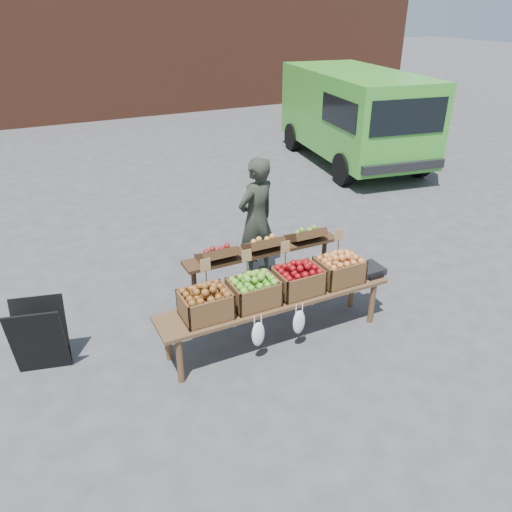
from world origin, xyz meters
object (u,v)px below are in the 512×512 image
back_table (263,269)px  crate_russet_pears (254,292)px  crate_red_apples (298,281)px  vendor (256,219)px  crate_golden_apples (206,304)px  weighing_scale (368,270)px  delivery_van (353,118)px  crate_green_apples (339,270)px  chalkboard_sign (39,337)px  display_bench (276,319)px

back_table → crate_russet_pears: (-0.48, -0.72, 0.19)m
crate_red_apples → vendor: bearing=82.1°
crate_golden_apples → weighing_scale: crate_golden_apples is taller
delivery_van → back_table: (-4.77, -4.71, -0.52)m
back_table → weighing_scale: size_ratio=6.18×
vendor → crate_green_apples: 1.50m
crate_russet_pears → crate_red_apples: 0.55m
crate_green_apples → chalkboard_sign: bearing=168.9°
delivery_van → display_bench: size_ratio=1.72×
vendor → display_bench: size_ratio=0.63×
weighing_scale → vendor: bearing=117.9°
delivery_van → crate_green_apples: bearing=-118.6°
back_table → weighing_scale: (1.05, -0.72, 0.09)m
crate_russet_pears → display_bench: bearing=0.0°
crate_green_apples → delivery_van: bearing=52.6°
delivery_van → crate_red_apples: bearing=-122.0°
delivery_van → crate_green_apples: 6.84m
delivery_van → display_bench: (-4.97, -5.43, -0.76)m
weighing_scale → chalkboard_sign: bearing=170.1°
crate_russet_pears → crate_green_apples: 1.10m
crate_red_apples → chalkboard_sign: bearing=166.7°
crate_golden_apples → delivery_van: bearing=43.1°
back_table → display_bench: size_ratio=0.78×
display_bench → crate_golden_apples: bearing=180.0°
weighing_scale → display_bench: bearing=180.0°
crate_red_apples → weighing_scale: size_ratio=1.47×
display_bench → crate_russet_pears: bearing=180.0°
delivery_van → crate_russet_pears: delivery_van is taller
vendor → chalkboard_sign: (-2.90, -0.82, -0.46)m
crate_russet_pears → delivery_van: bearing=46.0°
display_bench → delivery_van: bearing=47.5°
crate_russet_pears → chalkboard_sign: bearing=163.4°
crate_red_apples → crate_green_apples: (0.55, 0.00, 0.00)m
crate_red_apples → crate_green_apples: same height
display_bench → weighing_scale: (1.25, 0.00, 0.33)m
crate_green_apples → crate_golden_apples: bearing=180.0°
crate_green_apples → weighing_scale: 0.44m
delivery_van → back_table: bearing=-126.5°
chalkboard_sign → display_bench: chalkboard_sign is taller
display_bench → crate_green_apples: (0.82, 0.00, 0.42)m
vendor → weighing_scale: 1.67m
crate_red_apples → crate_green_apples: 0.55m
display_bench → crate_golden_apples: crate_golden_apples is taller
crate_green_apples → vendor: bearing=103.4°
vendor → back_table: bearing=50.5°
delivery_van → chalkboard_sign: size_ratio=5.80×
back_table → display_bench: back_table is taller
back_table → crate_red_apples: bearing=-84.3°
back_table → delivery_van: bearing=44.6°
vendor → crate_green_apples: (0.35, -1.46, -0.15)m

